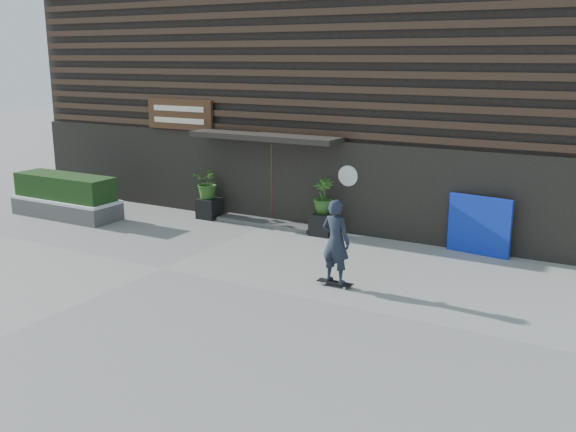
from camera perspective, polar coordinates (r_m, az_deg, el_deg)
The scene contains 12 objects.
ground at distance 15.08m, azimuth -11.04°, elevation -4.59°, with size 80.00×80.00×0.00m, color gray.
entrance_step at distance 18.63m, azimuth -1.86°, elevation -0.57°, with size 3.00×0.80×0.12m, color #464644.
planter_pot_left at distance 19.45m, azimuth -6.96°, elevation 0.68°, with size 0.60×0.60×0.60m, color black.
bamboo_left at distance 19.28m, azimuth -7.03°, elevation 2.94°, with size 0.86×0.75×0.96m, color #2D591E.
planter_pot_right at distance 17.51m, azimuth 3.10°, elevation -0.72°, with size 0.60×0.60×0.60m, color black.
bamboo_right at distance 17.33m, azimuth 3.14°, elevation 1.78°, with size 0.54×0.54×0.96m, color #2D591E.
raised_bed at distance 20.60m, azimuth -18.93°, elevation 0.63°, with size 3.50×1.20×0.50m, color #4A4A47.
snow_layer at distance 20.54m, azimuth -19.00°, elevation 1.42°, with size 3.50×1.20×0.08m, color white.
hedge at distance 20.46m, azimuth -19.08°, elevation 2.48°, with size 3.30×1.00×0.70m, color #173412.
blue_tarp at distance 16.35m, azimuth 16.53°, elevation -0.82°, with size 1.54×0.12×1.45m, color #0D24AA.
building at distance 22.79m, azimuth 5.26°, elevation 12.03°, with size 18.00×11.00×8.00m.
skateboarder at distance 13.45m, azimuth 4.24°, elevation -2.27°, with size 0.78×0.52×1.88m.
Camera 1 is at (9.43, -10.77, 4.73)m, focal length 40.29 mm.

